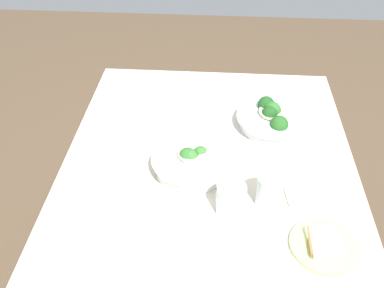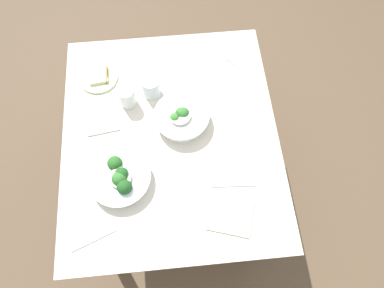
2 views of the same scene
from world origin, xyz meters
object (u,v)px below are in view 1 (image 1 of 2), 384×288
at_px(napkin_folded_lower, 158,93).
at_px(fork_by_far_bowl, 247,246).
at_px(table_knife_right, 295,91).
at_px(water_glass_center, 269,191).
at_px(bread_side_plate, 324,245).
at_px(broccoli_bowl_far, 272,119).
at_px(water_glass_side, 231,200).
at_px(fork_by_near_bowl, 82,241).
at_px(napkin_folded_upper, 306,187).
at_px(table_knife_left, 146,110).
at_px(broccoli_bowl_near, 191,162).

bearing_deg(napkin_folded_lower, fork_by_far_bowl, 24.86).
bearing_deg(table_knife_right, water_glass_center, 54.73).
relative_size(bread_side_plate, fork_by_far_bowl, 2.02).
bearing_deg(water_glass_center, fork_by_far_bowl, -21.04).
bearing_deg(table_knife_right, napkin_folded_lower, -16.00).
bearing_deg(broccoli_bowl_far, water_glass_side, -19.53).
bearing_deg(broccoli_bowl_far, table_knife_right, 154.52).
bearing_deg(fork_by_near_bowl, napkin_folded_upper, 72.85).
bearing_deg(water_glass_side, napkin_folded_lower, -154.49).
bearing_deg(water_glass_center, table_knife_left, -135.91).
xyz_separation_m(broccoli_bowl_far, napkin_folded_lower, (-0.19, -0.44, -0.03)).
xyz_separation_m(broccoli_bowl_near, fork_by_far_bowl, (0.28, 0.17, -0.03)).
relative_size(water_glass_center, napkin_folded_upper, 0.63).
xyz_separation_m(water_glass_side, table_knife_right, (-0.66, 0.26, -0.05)).
distance_m(bread_side_plate, table_knife_right, 0.76).
xyz_separation_m(broccoli_bowl_far, table_knife_left, (-0.07, -0.47, -0.03)).
distance_m(broccoli_bowl_far, water_glass_side, 0.45).
bearing_deg(napkin_folded_lower, broccoli_bowl_far, 66.97).
height_order(fork_by_far_bowl, napkin_folded_upper, napkin_folded_upper).
height_order(table_knife_left, napkin_folded_upper, napkin_folded_upper).
relative_size(bread_side_plate, napkin_folded_lower, 1.05).
xyz_separation_m(water_glass_side, fork_by_far_bowl, (0.12, 0.05, -0.05)).
xyz_separation_m(broccoli_bowl_far, fork_by_near_bowl, (0.56, -0.55, -0.03)).
distance_m(broccoli_bowl_near, table_knife_right, 0.63).
bearing_deg(table_knife_left, water_glass_side, 126.90).
relative_size(broccoli_bowl_far, water_glass_side, 2.58).
bearing_deg(table_knife_left, table_knife_right, -160.09).
bearing_deg(broccoli_bowl_near, fork_by_near_bowl, -42.11).
distance_m(table_knife_left, napkin_folded_lower, 0.12).
distance_m(bread_side_plate, water_glass_side, 0.27).
bearing_deg(fork_by_near_bowl, fork_by_far_bowl, 53.34).
distance_m(bread_side_plate, napkin_folded_lower, 0.89).
bearing_deg(water_glass_side, fork_by_far_bowl, 21.47).
height_order(table_knife_right, napkin_folded_upper, napkin_folded_upper).
distance_m(fork_by_near_bowl, napkin_folded_upper, 0.68).
bearing_deg(water_glass_center, table_knife_right, 166.10).
distance_m(water_glass_side, napkin_folded_lower, 0.67).
relative_size(table_knife_left, table_knife_right, 1.05).
relative_size(table_knife_left, napkin_folded_upper, 1.23).
xyz_separation_m(bread_side_plate, water_glass_side, (-0.11, -0.25, 0.04)).
height_order(broccoli_bowl_far, table_knife_right, broccoli_bowl_far).
distance_m(fork_by_far_bowl, table_knife_right, 0.81).
height_order(fork_by_far_bowl, napkin_folded_lower, napkin_folded_lower).
distance_m(fork_by_near_bowl, table_knife_left, 0.63).
height_order(broccoli_bowl_near, bread_side_plate, broccoli_bowl_near).
distance_m(fork_by_near_bowl, table_knife_right, 1.03).
bearing_deg(water_glass_side, water_glass_center, 111.51).
height_order(water_glass_side, table_knife_right, water_glass_side).
distance_m(water_glass_side, table_knife_left, 0.58).
distance_m(broccoli_bowl_far, water_glass_center, 0.38).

